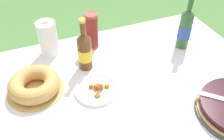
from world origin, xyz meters
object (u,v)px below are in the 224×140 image
at_px(bundt_cake, 34,85).
at_px(cider_bottle_green, 185,28).
at_px(snack_plate_near, 96,90).
at_px(paper_towel_roll, 48,38).
at_px(cup_stack, 92,31).
at_px(cider_bottle_amber, 85,51).

distance_m(bundt_cake, cider_bottle_green, 0.91).
bearing_deg(snack_plate_near, paper_towel_roll, 110.64).
xyz_separation_m(cup_stack, paper_towel_roll, (-0.26, 0.03, -0.01)).
distance_m(cider_bottle_green, snack_plate_near, 0.65).
height_order(bundt_cake, paper_towel_roll, paper_towel_roll).
height_order(cup_stack, snack_plate_near, cup_stack).
bearing_deg(cup_stack, paper_towel_roll, 172.48).
relative_size(bundt_cake, paper_towel_roll, 1.38).
distance_m(cup_stack, cider_bottle_amber, 0.20).
bearing_deg(cider_bottle_green, snack_plate_near, -164.14).
relative_size(cider_bottle_green, cider_bottle_amber, 1.10).
relative_size(cup_stack, cider_bottle_amber, 0.75).
height_order(cup_stack, cider_bottle_green, cider_bottle_green).
distance_m(snack_plate_near, paper_towel_roll, 0.44).
relative_size(cup_stack, paper_towel_roll, 1.09).
bearing_deg(cider_bottle_amber, paper_towel_roll, 128.03).
relative_size(cider_bottle_green, snack_plate_near, 1.50).
relative_size(cider_bottle_amber, snack_plate_near, 1.36).
distance_m(cup_stack, cider_bottle_green, 0.55).
bearing_deg(paper_towel_roll, cider_bottle_green, -16.63).
height_order(cider_bottle_green, paper_towel_roll, cider_bottle_green).
xyz_separation_m(bundt_cake, snack_plate_near, (0.29, -0.12, -0.03)).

